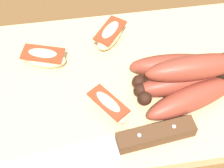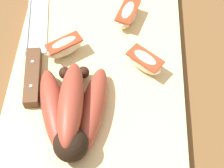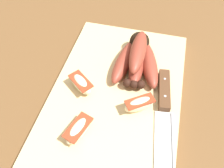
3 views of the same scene
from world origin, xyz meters
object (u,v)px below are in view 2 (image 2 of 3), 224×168
apple_wedge_near (128,14)px  apple_wedge_far (145,62)px  chefs_knife (34,53)px  banana_bunch (72,111)px  apple_wedge_middle (65,47)px

apple_wedge_near → apple_wedge_far: bearing=16.1°
chefs_knife → apple_wedge_near: 0.17m
banana_bunch → apple_wedge_middle: (-0.12, -0.03, -0.01)m
apple_wedge_near → apple_wedge_far: 0.10m
chefs_knife → apple_wedge_far: size_ratio=4.40×
apple_wedge_middle → apple_wedge_far: size_ratio=0.99×
banana_bunch → apple_wedge_near: size_ratio=2.22×
banana_bunch → apple_wedge_middle: banana_bunch is taller
chefs_knife → apple_wedge_middle: size_ratio=4.45×
chefs_knife → apple_wedge_middle: 0.05m
chefs_knife → apple_wedge_far: bearing=84.9°
apple_wedge_near → apple_wedge_far: size_ratio=1.09×
chefs_knife → apple_wedge_middle: bearing=96.5°
apple_wedge_middle → apple_wedge_far: 0.13m
apple_wedge_far → banana_bunch: bearing=-46.5°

